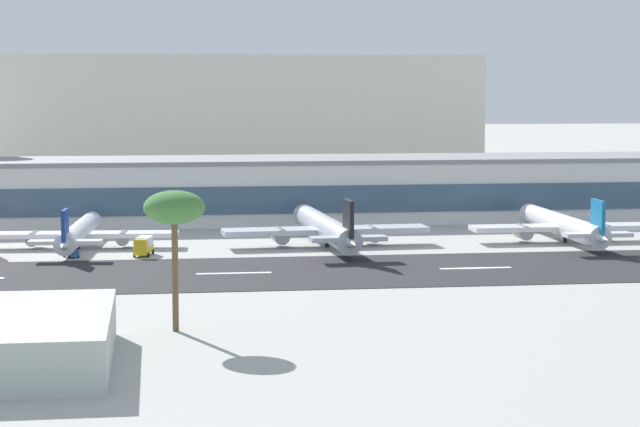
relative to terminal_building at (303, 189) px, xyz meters
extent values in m
plane|color=#A8A8A3|center=(18.16, -73.85, -6.98)|extent=(1400.00, 1400.00, 0.00)
cube|color=#262628|center=(18.16, -73.94, -6.94)|extent=(800.00, 34.57, 0.08)
cube|color=white|center=(-20.25, -73.94, -6.90)|extent=(12.00, 1.20, 0.01)
cube|color=white|center=(19.37, -73.94, -6.90)|extent=(12.00, 1.20, 0.01)
cube|color=silver|center=(0.00, 0.06, -0.50)|extent=(219.20, 25.30, 12.95)
cube|color=#38516B|center=(0.00, -12.74, -1.15)|extent=(212.63, 0.30, 5.83)
cube|color=gray|center=(0.00, 0.06, 6.47)|extent=(221.39, 25.55, 1.00)
cube|color=beige|center=(-10.27, 95.77, 12.24)|extent=(147.52, 30.72, 38.45)
cylinder|color=white|center=(-46.48, -39.21, -4.09)|extent=(6.55, 37.52, 3.73)
sphere|color=white|center=(-45.07, -20.59, -4.09)|extent=(3.55, 3.55, 3.55)
cone|color=white|center=(-47.90, -57.82, -4.09)|extent=(3.86, 6.96, 3.36)
cube|color=white|center=(-46.54, -39.95, -4.46)|extent=(36.72, 8.34, 0.82)
cylinder|color=gray|center=(-38.37, -40.57, -5.11)|extent=(2.82, 5.40, 2.43)
cylinder|color=gray|center=(-54.70, -39.33, -5.11)|extent=(2.82, 5.40, 2.43)
cube|color=white|center=(-47.78, -56.33, -3.71)|extent=(12.57, 4.01, 0.66)
cube|color=navy|center=(-47.78, -56.33, -1.10)|extent=(0.98, 5.07, 5.97)
cylinder|color=black|center=(-46.62, -41.07, -6.47)|extent=(0.67, 0.67, 1.03)
cylinder|color=silver|center=(-1.18, -42.57, -3.55)|extent=(6.96, 44.46, 4.43)
sphere|color=silver|center=(-2.45, -20.47, -3.55)|extent=(4.21, 4.21, 4.21)
cone|color=silver|center=(0.09, -64.67, -3.55)|extent=(4.44, 8.19, 3.98)
cube|color=silver|center=(-1.13, -43.45, -3.99)|extent=(38.80, 8.84, 0.97)
cylinder|color=gray|center=(7.51, -42.96, -4.77)|extent=(3.23, 6.35, 2.88)
cylinder|color=gray|center=(-9.77, -43.95, -4.77)|extent=(3.23, 6.35, 2.88)
cube|color=silver|center=(-0.01, -62.90, -3.11)|extent=(13.27, 4.40, 0.78)
cube|color=black|center=(-0.01, -62.90, -0.01)|extent=(1.05, 6.01, 7.08)
cylinder|color=black|center=(-1.05, -44.78, -6.37)|extent=(0.80, 0.80, 1.22)
cylinder|color=silver|center=(44.80, -42.39, -3.79)|extent=(4.22, 41.22, 4.12)
sphere|color=silver|center=(44.75, -21.78, -3.79)|extent=(3.92, 3.92, 3.92)
cone|color=silver|center=(44.85, -62.99, -3.79)|extent=(3.73, 7.43, 3.71)
cube|color=silver|center=(44.80, -43.21, -4.20)|extent=(35.74, 6.26, 0.91)
cylinder|color=gray|center=(52.84, -43.19, -4.92)|extent=(2.69, 5.78, 2.68)
cylinder|color=gray|center=(36.77, -43.23, -4.92)|extent=(2.69, 5.78, 2.68)
cube|color=silver|center=(44.85, -61.34, -3.37)|extent=(12.15, 3.43, 0.73)
cube|color=#1975B2|center=(44.85, -61.34, -0.49)|extent=(0.67, 5.57, 6.59)
cylinder|color=black|center=(44.81, -44.45, -6.41)|extent=(0.74, 0.74, 1.13)
cube|color=gold|center=(-34.65, -51.48, -5.93)|extent=(3.58, 6.36, 1.20)
cube|color=silver|center=(-34.51, -50.78, -4.53)|extent=(3.14, 4.70, 1.60)
cube|color=gold|center=(-35.10, -53.60, -4.58)|extent=(2.51, 2.10, 1.50)
cylinder|color=black|center=(-36.26, -53.29, -6.53)|extent=(0.46, 0.94, 0.90)
cylinder|color=black|center=(-33.91, -53.78, -6.53)|extent=(0.46, 0.94, 0.90)
cylinder|color=black|center=(-35.40, -49.18, -6.53)|extent=(0.46, 0.94, 0.90)
cylinder|color=black|center=(-33.05, -49.67, -6.53)|extent=(0.46, 0.94, 0.90)
cube|color=#23569E|center=(-47.16, -52.10, -6.18)|extent=(2.91, 3.58, 1.00)
cube|color=black|center=(-47.16, -52.10, -5.23)|extent=(2.03, 2.30, 0.90)
cylinder|color=black|center=(-47.35, -53.46, -6.68)|extent=(0.53, 0.66, 0.60)
cylinder|color=black|center=(-45.93, -52.72, -6.68)|extent=(0.53, 0.66, 0.60)
cylinder|color=black|center=(-48.39, -51.48, -6.68)|extent=(0.53, 0.66, 0.60)
cylinder|color=black|center=(-46.98, -50.74, -6.68)|extent=(0.53, 0.66, 0.60)
cylinder|color=brown|center=(-30.21, -118.17, 0.63)|extent=(0.76, 0.76, 15.23)
ellipsoid|color=#427538|center=(-30.21, -118.17, 8.25)|extent=(7.48, 7.48, 4.12)
camera|label=1|loc=(-32.44, -265.12, 23.09)|focal=68.10mm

